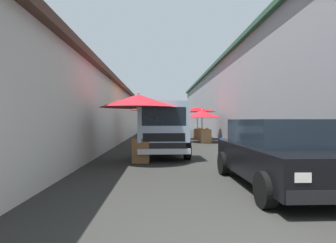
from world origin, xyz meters
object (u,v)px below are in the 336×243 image
at_px(fruit_stall_near_left, 197,113).
at_px(plastic_stool, 222,140).
at_px(fruit_stall_far_left, 202,117).
at_px(fruit_stall_near_right, 139,106).
at_px(fruit_stall_far_right, 155,112).
at_px(vendor_by_crates, 152,128).
at_px(delivery_truck, 162,130).
at_px(hatchback_car, 278,152).
at_px(parked_scooter, 248,147).

height_order(fruit_stall_near_left, plastic_stool, fruit_stall_near_left).
height_order(fruit_stall_far_left, plastic_stool, fruit_stall_far_left).
bearing_deg(fruit_stall_near_right, plastic_stool, -36.66).
xyz_separation_m(fruit_stall_near_right, plastic_stool, (5.62, -4.18, -1.56)).
xyz_separation_m(fruit_stall_far_right, vendor_by_crates, (3.32, 0.27, -1.05)).
xyz_separation_m(fruit_stall_far_left, vendor_by_crates, (1.74, 3.28, -0.75)).
bearing_deg(vendor_by_crates, delivery_truck, -175.65).
bearing_deg(hatchback_car, plastic_stool, -5.93).
bearing_deg(hatchback_car, fruit_stall_far_right, 16.33).
distance_m(fruit_stall_far_right, hatchback_car, 10.10).
relative_size(fruit_stall_far_right, vendor_by_crates, 1.84).
bearing_deg(delivery_truck, vendor_by_crates, 4.35).
bearing_deg(hatchback_car, fruit_stall_near_right, 44.55).
height_order(vendor_by_crates, parked_scooter, vendor_by_crates).
xyz_separation_m(delivery_truck, plastic_stool, (4.35, -3.38, -0.71)).
relative_size(fruit_stall_near_left, vendor_by_crates, 1.83).
bearing_deg(delivery_truck, fruit_stall_far_left, -21.76).
distance_m(hatchback_car, vendor_by_crates, 13.31).
xyz_separation_m(vendor_by_crates, plastic_stool, (-4.02, -4.01, -0.53)).
distance_m(delivery_truck, vendor_by_crates, 8.40).
bearing_deg(plastic_stool, hatchback_car, 174.07).
relative_size(fruit_stall_far_left, vendor_by_crates, 1.65).
height_order(fruit_stall_far_left, fruit_stall_near_left, fruit_stall_near_left).
bearing_deg(delivery_truck, plastic_stool, -37.84).
xyz_separation_m(fruit_stall_far_left, fruit_stall_near_left, (2.70, -0.07, 0.38)).
bearing_deg(hatchback_car, parked_scooter, -9.32).
height_order(fruit_stall_near_right, parked_scooter, fruit_stall_near_right).
bearing_deg(fruit_stall_near_left, fruit_stall_near_right, 161.61).
height_order(fruit_stall_far_left, fruit_stall_far_right, fruit_stall_far_right).
relative_size(fruit_stall_far_right, parked_scooter, 1.67).
xyz_separation_m(fruit_stall_near_left, vendor_by_crates, (-0.96, 3.35, -1.13)).
height_order(fruit_stall_far_left, vendor_by_crates, fruit_stall_far_left).
height_order(fruit_stall_near_left, vendor_by_crates, fruit_stall_near_left).
relative_size(fruit_stall_near_right, vendor_by_crates, 1.69).
distance_m(fruit_stall_near_right, fruit_stall_near_left, 11.16).
relative_size(fruit_stall_far_left, hatchback_car, 0.64).
xyz_separation_m(fruit_stall_far_left, hatchback_car, (-11.20, 0.20, -0.87)).
distance_m(fruit_stall_far_left, delivery_truck, 7.16).
distance_m(fruit_stall_near_left, hatchback_car, 13.96).
xyz_separation_m(fruit_stall_far_left, fruit_stall_far_right, (-1.58, 3.02, 0.30)).
distance_m(fruit_stall_far_left, fruit_stall_near_left, 2.72).
relative_size(fruit_stall_far_right, plastic_stool, 6.39).
relative_size(fruit_stall_near_left, parked_scooter, 1.66).
height_order(fruit_stall_near_right, vendor_by_crates, fruit_stall_near_right).
bearing_deg(fruit_stall_near_left, fruit_stall_far_left, 178.48).
height_order(delivery_truck, vendor_by_crates, delivery_truck).
xyz_separation_m(delivery_truck, parked_scooter, (-0.76, -3.08, -0.59)).
xyz_separation_m(fruit_stall_near_right, fruit_stall_far_right, (6.32, -0.43, 0.02)).
bearing_deg(fruit_stall_far_left, delivery_truck, 158.24).
height_order(fruit_stall_far_right, parked_scooter, fruit_stall_far_right).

